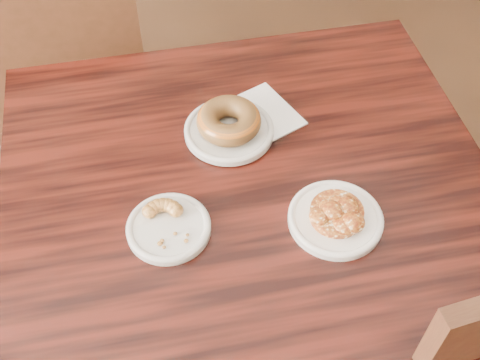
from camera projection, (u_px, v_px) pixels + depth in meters
name	position (u px, v px, depth m)	size (l,w,h in m)	color
cafe_table	(251.00, 300.00, 1.34)	(0.88, 0.88, 0.75)	black
chair_far	(58.00, 72.00, 1.72)	(0.50, 0.50, 0.90)	black
napkin	(257.00, 116.00, 1.18)	(0.14, 0.14, 0.00)	white
plate_donut	(229.00, 131.00, 1.14)	(0.17, 0.17, 0.01)	silver
plate_cruller	(169.00, 228.00, 1.00)	(0.14, 0.14, 0.01)	silver
plate_fritter	(335.00, 219.00, 1.01)	(0.16, 0.16, 0.01)	white
glazed_donut	(229.00, 121.00, 1.12)	(0.12, 0.12, 0.04)	#935515
apple_fritter	(337.00, 212.00, 1.00)	(0.13, 0.13, 0.03)	#4D1708
cruller_fragment	(168.00, 222.00, 0.99)	(0.09, 0.09, 0.02)	brown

